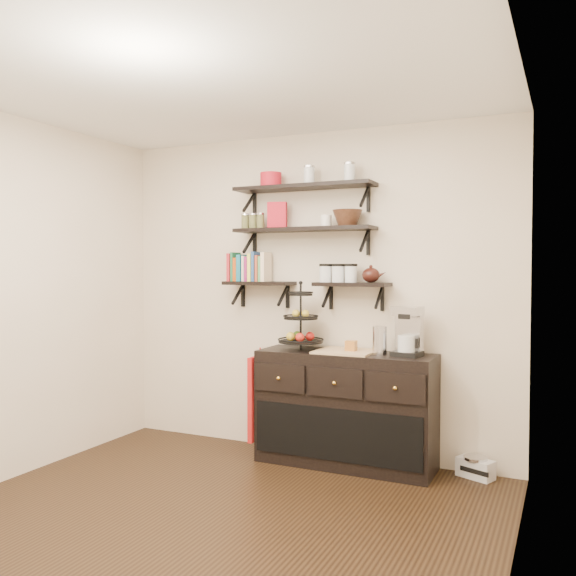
{
  "coord_description": "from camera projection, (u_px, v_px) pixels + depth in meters",
  "views": [
    {
      "loc": [
        2.01,
        -3.02,
        1.58
      ],
      "look_at": [
        0.07,
        1.15,
        1.42
      ],
      "focal_mm": 38.0,
      "sensor_mm": 36.0,
      "label": 1
    }
  ],
  "objects": [
    {
      "name": "floor",
      "position": [
        196.0,
        531.0,
        3.63
      ],
      "size": [
        3.5,
        3.5,
        0.0
      ],
      "primitive_type": "plane",
      "color": "black",
      "rests_on": "ground"
    },
    {
      "name": "ceiling",
      "position": [
        193.0,
        74.0,
        3.54
      ],
      "size": [
        3.5,
        3.5,
        0.02
      ],
      "primitive_type": "cube",
      "color": "white",
      "rests_on": "back_wall"
    },
    {
      "name": "back_wall",
      "position": [
        310.0,
        293.0,
        5.17
      ],
      "size": [
        3.5,
        0.02,
        2.7
      ],
      "primitive_type": "cube",
      "color": "#F0E2CC",
      "rests_on": "ground"
    },
    {
      "name": "right_wall",
      "position": [
        509.0,
        315.0,
        2.85
      ],
      "size": [
        0.02,
        3.5,
        2.7
      ],
      "primitive_type": "cube",
      "color": "#F0E2CC",
      "rests_on": "ground"
    },
    {
      "name": "shelf_top",
      "position": [
        304.0,
        187.0,
        5.02
      ],
      "size": [
        1.2,
        0.27,
        0.23
      ],
      "color": "black",
      "rests_on": "back_wall"
    },
    {
      "name": "shelf_mid",
      "position": [
        304.0,
        230.0,
        5.04
      ],
      "size": [
        1.2,
        0.27,
        0.23
      ],
      "color": "black",
      "rests_on": "back_wall"
    },
    {
      "name": "shelf_low_left",
      "position": [
        259.0,
        284.0,
        5.24
      ],
      "size": [
        0.6,
        0.25,
        0.23
      ],
      "color": "black",
      "rests_on": "back_wall"
    },
    {
      "name": "shelf_low_right",
      "position": [
        352.0,
        285.0,
        4.89
      ],
      "size": [
        0.6,
        0.25,
        0.23
      ],
      "color": "black",
      "rests_on": "back_wall"
    },
    {
      "name": "cookbooks",
      "position": [
        253.0,
        268.0,
        5.26
      ],
      "size": [
        0.4,
        0.15,
        0.26
      ],
      "color": "red",
      "rests_on": "shelf_low_left"
    },
    {
      "name": "glass_canisters",
      "position": [
        338.0,
        274.0,
        4.93
      ],
      "size": [
        0.32,
        0.1,
        0.13
      ],
      "color": "silver",
      "rests_on": "shelf_low_right"
    },
    {
      "name": "sideboard",
      "position": [
        345.0,
        409.0,
        4.82
      ],
      "size": [
        1.4,
        0.5,
        0.92
      ],
      "color": "black",
      "rests_on": "floor"
    },
    {
      "name": "fruit_stand",
      "position": [
        301.0,
        327.0,
        4.96
      ],
      "size": [
        0.36,
        0.36,
        0.53
      ],
      "rotation": [
        0.0,
        0.0,
        -0.32
      ],
      "color": "black",
      "rests_on": "sideboard"
    },
    {
      "name": "candle",
      "position": [
        351.0,
        346.0,
        4.78
      ],
      "size": [
        0.08,
        0.08,
        0.08
      ],
      "primitive_type": "cube",
      "color": "#A86426",
      "rests_on": "sideboard"
    },
    {
      "name": "coffee_maker",
      "position": [
        408.0,
        332.0,
        4.62
      ],
      "size": [
        0.23,
        0.23,
        0.38
      ],
      "rotation": [
        0.0,
        0.0,
        -0.16
      ],
      "color": "black",
      "rests_on": "sideboard"
    },
    {
      "name": "thermal_carafe",
      "position": [
        380.0,
        341.0,
        4.67
      ],
      "size": [
        0.11,
        0.11,
        0.22
      ],
      "primitive_type": "cylinder",
      "color": "silver",
      "rests_on": "sideboard"
    },
    {
      "name": "apron",
      "position": [
        258.0,
        397.0,
        5.04
      ],
      "size": [
        0.04,
        0.3,
        0.69
      ],
      "primitive_type": "cube",
      "color": "#B41314",
      "rests_on": "sideboard"
    },
    {
      "name": "radio",
      "position": [
        475.0,
        467.0,
        4.54
      ],
      "size": [
        0.3,
        0.24,
        0.16
      ],
      "rotation": [
        0.0,
        0.0,
        -0.4
      ],
      "color": "silver",
      "rests_on": "floor"
    },
    {
      "name": "recipe_box",
      "position": [
        277.0,
        215.0,
        5.13
      ],
      "size": [
        0.17,
        0.09,
        0.22
      ],
      "primitive_type": "cube",
      "rotation": [
        0.0,
        0.0,
        0.21
      ],
      "color": "#B51425",
      "rests_on": "shelf_mid"
    },
    {
      "name": "walnut_bowl",
      "position": [
        347.0,
        218.0,
        4.87
      ],
      "size": [
        0.24,
        0.24,
        0.13
      ],
      "primitive_type": null,
      "color": "black",
      "rests_on": "shelf_mid"
    },
    {
      "name": "ramekins",
      "position": [
        326.0,
        221.0,
        4.95
      ],
      "size": [
        0.09,
        0.09,
        0.1
      ],
      "primitive_type": "cylinder",
      "color": "white",
      "rests_on": "shelf_mid"
    },
    {
      "name": "teapot",
      "position": [
        371.0,
        274.0,
        4.82
      ],
      "size": [
        0.21,
        0.18,
        0.14
      ],
      "primitive_type": null,
      "rotation": [
        0.0,
        0.0,
        0.21
      ],
      "color": "black",
      "rests_on": "shelf_low_right"
    },
    {
      "name": "red_pot",
      "position": [
        271.0,
        180.0,
        5.14
      ],
      "size": [
        0.18,
        0.18,
        0.12
      ],
      "primitive_type": "cylinder",
      "color": "#B51425",
      "rests_on": "shelf_top"
    }
  ]
}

